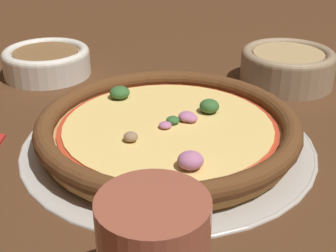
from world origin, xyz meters
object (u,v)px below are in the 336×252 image
(pizza_tray, at_px, (168,141))
(bowl_far, at_px, (47,61))
(bowl_near, at_px, (287,65))
(pizza, at_px, (168,127))

(pizza_tray, relative_size, bowl_far, 2.51)
(pizza_tray, relative_size, bowl_near, 2.44)
(pizza_tray, xyz_separation_m, bowl_near, (-0.11, 0.27, 0.03))
(pizza, distance_m, bowl_far, 0.33)
(pizza, height_order, bowl_near, bowl_near)
(pizza_tray, distance_m, bowl_far, 0.33)
(pizza_tray, distance_m, pizza, 0.02)
(pizza, relative_size, bowl_far, 2.23)
(pizza_tray, xyz_separation_m, bowl_far, (-0.31, -0.09, 0.02))
(bowl_near, bearing_deg, pizza, -68.32)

